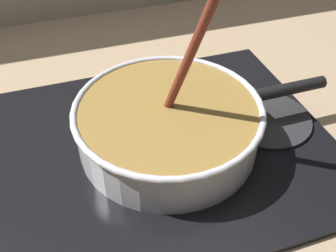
% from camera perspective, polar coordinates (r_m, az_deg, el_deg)
% --- Properties ---
extents(hob_plate, '(0.56, 0.48, 0.01)m').
position_cam_1_polar(hob_plate, '(0.67, -0.00, -2.85)').
color(hob_plate, black).
rests_on(hob_plate, ground).
extents(burner_ring, '(0.20, 0.20, 0.01)m').
position_cam_1_polar(burner_ring, '(0.66, -0.00, -2.23)').
color(burner_ring, '#592D0C').
rests_on(burner_ring, hob_plate).
extents(spare_burner, '(0.16, 0.16, 0.01)m').
position_cam_1_polar(spare_burner, '(0.73, 14.47, 1.08)').
color(spare_burner, '#262628').
rests_on(spare_burner, hob_plate).
extents(cooking_pan, '(0.45, 0.31, 0.30)m').
position_cam_1_polar(cooking_pan, '(0.63, 0.10, 0.38)').
color(cooking_pan, silver).
rests_on(cooking_pan, hob_plate).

